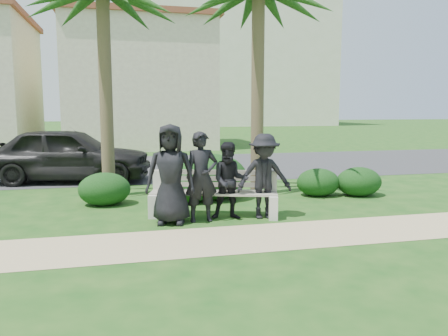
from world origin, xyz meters
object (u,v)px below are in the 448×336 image
at_px(man_b, 202,177).
at_px(car_a, 69,154).
at_px(man_a, 171,174).
at_px(park_bench, 213,197).
at_px(man_c, 230,181).
at_px(man_d, 264,176).

height_order(man_b, car_a, man_b).
bearing_deg(man_a, park_bench, 36.32).
relative_size(park_bench, car_a, 0.56).
distance_m(park_bench, car_a, 6.27).
distance_m(man_b, man_c, 0.59).
height_order(man_a, man_b, man_a).
bearing_deg(man_d, man_a, -175.25).
relative_size(man_d, car_a, 0.35).
height_order(park_bench, man_a, man_a).
relative_size(man_b, car_a, 0.36).
relative_size(park_bench, man_b, 1.56).
xyz_separation_m(park_bench, man_c, (0.28, -0.29, 0.36)).
relative_size(man_c, car_a, 0.32).
height_order(park_bench, car_a, car_a).
height_order(park_bench, man_c, man_c).
relative_size(man_a, man_c, 1.24).
distance_m(man_a, man_c, 1.20).
bearing_deg(man_b, car_a, 116.39).
distance_m(man_b, man_d, 1.27).
relative_size(man_a, man_b, 1.09).
bearing_deg(man_d, man_b, -176.34).
bearing_deg(man_b, man_c, 3.64).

